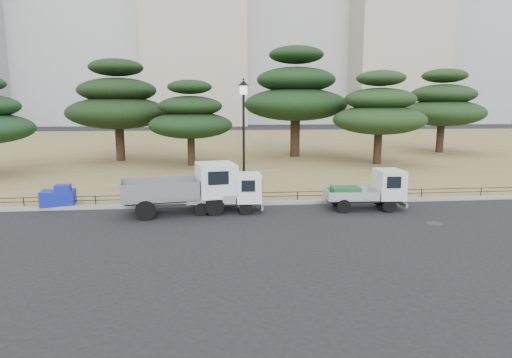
{
  "coord_description": "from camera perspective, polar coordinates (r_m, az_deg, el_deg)",
  "views": [
    {
      "loc": [
        -1.93,
        -16.18,
        4.46
      ],
      "look_at": [
        0.0,
        2.0,
        1.3
      ],
      "focal_mm": 30.0,
      "sensor_mm": 36.0,
      "label": 1
    }
  ],
  "objects": [
    {
      "name": "tower_east",
      "position": [
        108.53,
        17.86,
        19.74
      ],
      "size": [
        20.0,
        18.0,
        48.0
      ],
      "primitive_type": "cube",
      "color": "#AAA08C",
      "rests_on": "ground"
    },
    {
      "name": "street_lamp",
      "position": [
        19.15,
        -1.67,
        7.79
      ],
      "size": [
        0.48,
        0.48,
        5.38
      ],
      "color": "black",
      "rests_on": "lawn"
    },
    {
      "name": "curb",
      "position": [
        19.38,
        -0.19,
        -3.25
      ],
      "size": [
        120.0,
        0.25,
        0.16
      ],
      "primitive_type": "cube",
      "color": "gray",
      "rests_on": "ground"
    },
    {
      "name": "pipe_fence",
      "position": [
        19.45,
        -0.23,
        -2.12
      ],
      "size": [
        38.0,
        0.04,
        0.4
      ],
      "color": "black",
      "rests_on": "lawn"
    },
    {
      "name": "pine_west_near",
      "position": [
        35.17,
        -17.93,
        9.66
      ],
      "size": [
        7.8,
        7.8,
        7.8
      ],
      "color": "black",
      "rests_on": "lawn"
    },
    {
      "name": "pine_east_near",
      "position": [
        32.86,
        16.13,
        8.76
      ],
      "size": [
        6.73,
        6.73,
        6.8
      ],
      "color": "black",
      "rests_on": "lawn"
    },
    {
      "name": "lawn",
      "position": [
        47.03,
        -3.69,
        4.44
      ],
      "size": [
        120.0,
        56.0,
        0.15
      ],
      "primitive_type": "cube",
      "color": "olive",
      "rests_on": "ground"
    },
    {
      "name": "manhole",
      "position": [
        17.76,
        22.63,
        -5.5
      ],
      "size": [
        0.6,
        0.6,
        0.01
      ],
      "primitive_type": "cylinder",
      "color": "#2D2D30",
      "rests_on": "ground"
    },
    {
      "name": "pine_center_left",
      "position": [
        31.09,
        -8.74,
        8.23
      ],
      "size": [
        5.98,
        5.98,
        6.08
      ],
      "color": "black",
      "rests_on": "lawn"
    },
    {
      "name": "pine_center_right",
      "position": [
        36.45,
        5.31,
        11.3
      ],
      "size": [
        8.59,
        8.59,
        9.11
      ],
      "color": "black",
      "rests_on": "lawn"
    },
    {
      "name": "truck_large",
      "position": [
        18.09,
        -9.22,
        -0.93
      ],
      "size": [
        4.9,
        2.56,
        2.03
      ],
      "rotation": [
        0.0,
        0.0,
        0.17
      ],
      "color": "black",
      "rests_on": "ground"
    },
    {
      "name": "pine_east_far",
      "position": [
        43.05,
        23.61,
        9.08
      ],
      "size": [
        7.53,
        7.53,
        7.57
      ],
      "color": "black",
      "rests_on": "lawn"
    },
    {
      "name": "ground",
      "position": [
        16.9,
        0.72,
        -5.5
      ],
      "size": [
        220.0,
        220.0,
        0.0
      ],
      "primitive_type": "plane",
      "color": "black"
    },
    {
      "name": "truck_kei_rear",
      "position": [
        19.11,
        14.96,
        -1.39
      ],
      "size": [
        3.37,
        1.6,
        1.72
      ],
      "rotation": [
        0.0,
        0.0,
        -0.06
      ],
      "color": "black",
      "rests_on": "ground"
    },
    {
      "name": "truck_kei_front",
      "position": [
        18.06,
        -3.39,
        -1.88
      ],
      "size": [
        3.1,
        1.41,
        1.62
      ],
      "rotation": [
        0.0,
        0.0,
        -0.03
      ],
      "color": "black",
      "rests_on": "ground"
    },
    {
      "name": "tower_center_left",
      "position": [
        103.82,
        -8.24,
        22.54
      ],
      "size": [
        22.0,
        20.0,
        55.0
      ],
      "primitive_type": "cube",
      "color": "#AAA08C",
      "rests_on": "ground"
    },
    {
      "name": "tarp_pile",
      "position": [
        20.65,
        -24.83,
        -2.14
      ],
      "size": [
        1.49,
        1.19,
        0.91
      ],
      "rotation": [
        0.0,
        0.0,
        0.14
      ],
      "color": "#1621AC",
      "rests_on": "lawn"
    }
  ]
}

